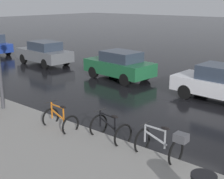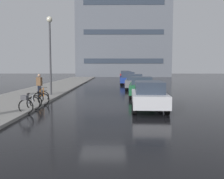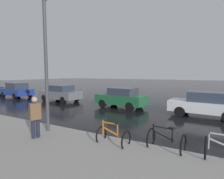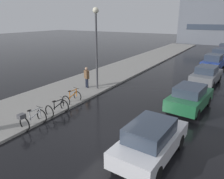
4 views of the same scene
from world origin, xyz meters
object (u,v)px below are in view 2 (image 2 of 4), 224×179
car_grey (135,82)px  pedestrian (39,84)px  car_white (149,96)px  streetlamp (50,43)px  bicycle_nearest (29,103)px  bicycle_second (40,100)px  car_blue (128,78)px  car_navy (126,77)px  car_green (142,87)px  bicycle_third (41,97)px  car_red (125,75)px

car_grey → pedestrian: size_ratio=2.47×
car_white → streetlamp: (-6.79, 6.04, 3.37)m
bicycle_nearest → bicycle_second: (-0.01, 1.86, -0.10)m
car_blue → car_navy: bearing=89.9°
car_navy → pedestrian: size_ratio=2.26×
car_green → bicycle_third: bearing=-156.9°
car_green → car_navy: size_ratio=1.01×
car_grey → car_white: bearing=-90.9°
bicycle_nearest → car_white: car_white is taller
bicycle_second → car_grey: car_grey is taller
car_grey → streetlamp: bearing=-138.4°
car_navy → car_red: 6.62m
bicycle_nearest → streetlamp: bearing=95.2°
bicycle_third → car_grey: bearing=54.0°
car_green → bicycle_second: bearing=-143.6°
bicycle_second → streetlamp: bearing=97.0°
bicycle_second → pedestrian: pedestrian is taller
bicycle_third → car_red: (6.57, 28.00, 0.43)m
streetlamp → car_navy: bearing=69.7°
bicycle_nearest → car_grey: 14.52m
car_blue → pedestrian: size_ratio=2.37×
car_white → car_green: bearing=87.7°
car_green → car_grey: bearing=90.3°
bicycle_third → car_white: bearing=-23.4°
car_white → car_blue: (-0.07, 18.65, 0.02)m
car_white → pedestrian: (-7.62, 5.80, 0.21)m
car_navy → bicycle_third: bearing=-107.0°
bicycle_nearest → pedestrian: bearing=102.4°
bicycle_third → pedestrian: 3.16m
car_green → car_blue: car_blue is taller
bicycle_second → car_green: bearing=36.4°
car_blue → pedestrian: 14.91m
car_green → streetlamp: (-7.02, 0.25, 3.37)m
bicycle_third → car_white: (6.62, -2.86, 0.41)m
car_white → car_red: car_red is taller
car_navy → bicycle_second: bearing=-104.8°
bicycle_third → streetlamp: bearing=93.0°
car_white → car_blue: bearing=90.2°
bicycle_third → pedestrian: bearing=108.8°
bicycle_third → bicycle_second: bearing=-76.1°
bicycle_third → car_blue: car_blue is taller
bicycle_third → car_blue: 17.10m
car_blue → streetlamp: (-6.72, -12.61, 3.35)m
pedestrian → bicycle_second: bearing=-73.1°
car_white → car_red: bearing=90.1°
car_grey → car_red: car_red is taller
bicycle_nearest → car_red: size_ratio=0.36×
bicycle_second → bicycle_third: (-0.44, 1.80, -0.02)m
car_white → streetlamp: size_ratio=0.67×
car_green → car_red: (-0.28, 25.08, 0.02)m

